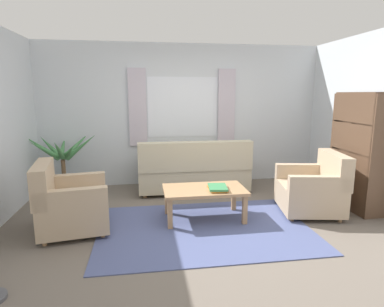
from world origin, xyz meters
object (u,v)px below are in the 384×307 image
at_px(armchair_right, 314,189).
at_px(book_stack_on_table, 218,188).
at_px(bookshelf, 357,156).
at_px(potted_plant, 63,166).
at_px(coffee_table, 204,192).
at_px(armchair_left, 68,204).
at_px(couch, 194,171).

height_order(armchair_right, book_stack_on_table, armchair_right).
bearing_deg(bookshelf, potted_plant, 72.66).
xyz_separation_m(coffee_table, bookshelf, (2.29, 0.08, 0.42)).
relative_size(armchair_left, potted_plant, 0.79).
xyz_separation_m(couch, bookshelf, (2.23, -1.20, 0.43)).
height_order(armchair_right, potted_plant, potted_plant).
bearing_deg(armchair_right, couch, -119.39).
bearing_deg(coffee_table, armchair_right, 0.13).
relative_size(armchair_left, coffee_table, 0.87).
xyz_separation_m(armchair_right, bookshelf, (0.69, 0.08, 0.44)).
bearing_deg(potted_plant, couch, -4.94).
bearing_deg(couch, potted_plant, -4.94).
bearing_deg(potted_plant, book_stack_on_table, -33.96).
bearing_deg(armchair_left, potted_plant, 6.05).
xyz_separation_m(book_stack_on_table, bookshelf, (2.13, 0.18, 0.33)).
distance_m(couch, armchair_left, 2.27).
distance_m(coffee_table, book_stack_on_table, 0.20).
bearing_deg(bookshelf, couch, 61.79).
relative_size(armchair_left, book_stack_on_table, 2.68).
distance_m(armchair_right, bookshelf, 0.82).
distance_m(armchair_right, book_stack_on_table, 1.44).
xyz_separation_m(coffee_table, potted_plant, (-2.16, 1.47, 0.10)).
xyz_separation_m(couch, armchair_left, (-1.79, -1.39, -0.01)).
distance_m(coffee_table, bookshelf, 2.33).
bearing_deg(bookshelf, coffee_table, 92.12).
bearing_deg(potted_plant, armchair_right, -21.36).
height_order(book_stack_on_table, bookshelf, bookshelf).
bearing_deg(book_stack_on_table, coffee_table, 150.26).
height_order(armchair_left, bookshelf, bookshelf).
bearing_deg(couch, coffee_table, 87.61).
xyz_separation_m(armchair_left, bookshelf, (4.03, 0.20, 0.44)).
bearing_deg(couch, book_stack_on_table, 94.49).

